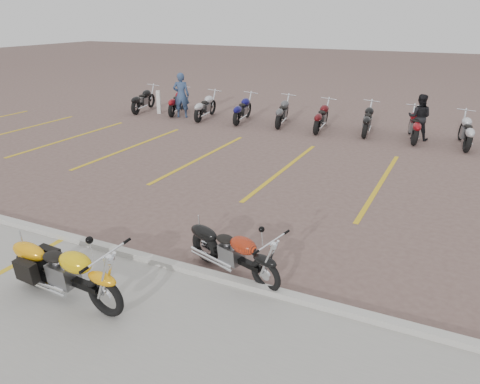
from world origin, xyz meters
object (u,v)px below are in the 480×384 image
object	(u,v)px
yellow_cruiser	(65,273)
person_a	(181,95)
person_b	(419,117)
flame_cruiser	(233,253)
bollard	(159,102)

from	to	relation	value
yellow_cruiser	person_a	bearing A→B (deg)	119.45
person_b	flame_cruiser	bearing A→B (deg)	82.15
flame_cruiser	person_a	world-z (taller)	person_a
flame_cruiser	yellow_cruiser	bearing A→B (deg)	-119.82
person_b	yellow_cruiser	bearing A→B (deg)	74.93
bollard	person_a	bearing A→B (deg)	-9.15
yellow_cruiser	person_a	size ratio (longest dim) A/B	1.23
flame_cruiser	person_a	bearing A→B (deg)	144.26
person_b	bollard	xyz separation A→B (m)	(-10.79, -0.27, -0.29)
flame_cruiser	person_b	bearing A→B (deg)	98.87
yellow_cruiser	person_b	size ratio (longest dim) A/B	1.44
yellow_cruiser	bollard	distance (m)	14.37
yellow_cruiser	flame_cruiser	xyz separation A→B (m)	(1.96, 1.80, -0.05)
person_a	yellow_cruiser	bearing A→B (deg)	92.15
person_b	bollard	size ratio (longest dim) A/B	1.59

